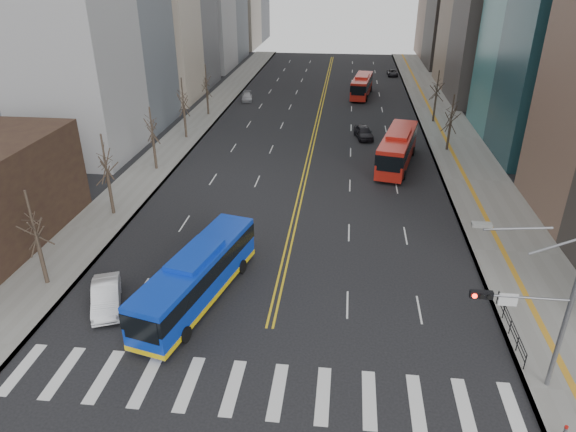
# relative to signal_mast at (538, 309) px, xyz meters

# --- Properties ---
(ground) EXTENTS (220.00, 220.00, 0.00)m
(ground) POSITION_rel_signal_mast_xyz_m (-13.77, -2.00, -4.86)
(ground) COLOR black
(sidewalk_right) EXTENTS (7.00, 130.00, 0.15)m
(sidewalk_right) POSITION_rel_signal_mast_xyz_m (3.73, 43.00, -4.78)
(sidewalk_right) COLOR slate
(sidewalk_right) RESTS_ON ground
(sidewalk_left) EXTENTS (5.00, 130.00, 0.15)m
(sidewalk_left) POSITION_rel_signal_mast_xyz_m (-30.27, 43.00, -4.78)
(sidewalk_left) COLOR slate
(sidewalk_left) RESTS_ON ground
(crosswalk) EXTENTS (26.70, 4.00, 0.01)m
(crosswalk) POSITION_rel_signal_mast_xyz_m (-13.77, -2.00, -4.85)
(crosswalk) COLOR silver
(crosswalk) RESTS_ON ground
(centerline) EXTENTS (0.55, 100.00, 0.01)m
(centerline) POSITION_rel_signal_mast_xyz_m (-13.77, 53.00, -4.85)
(centerline) COLOR gold
(centerline) RESTS_ON ground
(signal_mast) EXTENTS (5.37, 0.37, 9.39)m
(signal_mast) POSITION_rel_signal_mast_xyz_m (0.00, 0.00, 0.00)
(signal_mast) COLOR slate
(signal_mast) RESTS_ON ground
(pedestrian_railing) EXTENTS (0.06, 6.06, 1.02)m
(pedestrian_railing) POSITION_rel_signal_mast_xyz_m (0.53, 4.00, -4.03)
(pedestrian_railing) COLOR black
(pedestrian_railing) RESTS_ON sidewalk_right
(street_trees) EXTENTS (35.20, 47.20, 7.60)m
(street_trees) POSITION_rel_signal_mast_xyz_m (-20.94, 32.55, 0.02)
(street_trees) COLOR black
(street_trees) RESTS_ON ground
(blue_bus) EXTENTS (5.44, 12.68, 3.60)m
(blue_bus) POSITION_rel_signal_mast_xyz_m (-18.81, 5.42, -2.97)
(blue_bus) COLOR #0B30AE
(blue_bus) RESTS_ON ground
(red_bus_near) EXTENTS (5.32, 12.39, 3.81)m
(red_bus_near) POSITION_rel_signal_mast_xyz_m (-4.10, 32.27, -2.74)
(red_bus_near) COLOR red
(red_bus_near) RESTS_ON ground
(red_bus_far) EXTENTS (3.87, 11.12, 3.46)m
(red_bus_far) POSITION_rel_signal_mast_xyz_m (-7.51, 64.31, -2.93)
(red_bus_far) COLOR red
(red_bus_far) RESTS_ON ground
(car_white) EXTENTS (3.37, 5.06, 1.58)m
(car_white) POSITION_rel_signal_mast_xyz_m (-24.50, 4.00, -4.07)
(car_white) COLOR white
(car_white) RESTS_ON ground
(car_dark_mid) EXTENTS (2.78, 4.90, 1.57)m
(car_dark_mid) POSITION_rel_signal_mast_xyz_m (-7.52, 41.60, -4.07)
(car_dark_mid) COLOR black
(car_dark_mid) RESTS_ON ground
(car_silver) EXTENTS (2.31, 4.27, 1.17)m
(car_silver) POSITION_rel_signal_mast_xyz_m (-25.83, 59.34, -4.27)
(car_silver) COLOR #ADACB1
(car_silver) RESTS_ON ground
(car_dark_far) EXTENTS (2.05, 4.23, 1.16)m
(car_dark_far) POSITION_rel_signal_mast_xyz_m (-1.27, 82.24, -4.28)
(car_dark_far) COLOR black
(car_dark_far) RESTS_ON ground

